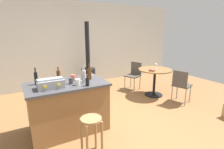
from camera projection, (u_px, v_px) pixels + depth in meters
The scene contains 21 objects.
ground_plane at pixel (121, 120), 3.63m from camera, with size 8.80×8.80×0.00m, color olive.
back_wall at pixel (75, 44), 5.76m from camera, with size 8.00×0.10×2.70m, color beige.
kitchen_island at pixel (68, 107), 3.18m from camera, with size 1.38×0.83×0.91m.
wooden_stool at pixel (91, 129), 2.50m from camera, with size 0.30×0.30×0.61m.
dining_table at pixel (155, 76), 4.86m from camera, with size 0.91×0.91×0.76m.
folding_chair_near at pixel (134, 74), 5.38m from camera, with size 0.52×0.52×0.85m.
folding_chair_far at pixel (181, 84), 4.33m from camera, with size 0.51×0.51×0.86m.
wood_stove at pixel (88, 73), 5.52m from camera, with size 0.44×0.45×2.06m.
toolbox at pixel (51, 84), 2.79m from camera, with size 0.41×0.24×0.16m.
bottle_0 at pixel (90, 73), 3.28m from camera, with size 0.07×0.07×0.31m.
bottle_1 at pixel (83, 76), 3.19m from camera, with size 0.08×0.08×0.23m.
bottle_2 at pixel (87, 82), 2.91m from camera, with size 0.06×0.06×0.18m.
bottle_3 at pixel (84, 76), 3.08m from camera, with size 0.07×0.07×0.31m.
bottle_4 at pixel (36, 78), 2.97m from camera, with size 0.06×0.06×0.30m.
bottle_5 at pixel (59, 75), 3.20m from camera, with size 0.07×0.07×0.26m.
cup_0 at pixel (71, 81), 3.02m from camera, with size 0.11×0.07×0.11m.
cup_1 at pixel (90, 75), 3.42m from camera, with size 0.11×0.08×0.09m.
cup_2 at pixel (73, 77), 3.30m from camera, with size 0.12×0.08×0.09m.
cup_3 at pixel (78, 82), 2.95m from camera, with size 0.12×0.09×0.11m.
wine_glass at pixel (156, 65), 4.89m from camera, with size 0.07×0.07×0.14m.
serving_bowl at pixel (152, 70), 4.60m from camera, with size 0.18×0.18×0.07m, color #DB6651.
Camera 1 is at (-1.77, -2.77, 1.82)m, focal length 27.91 mm.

